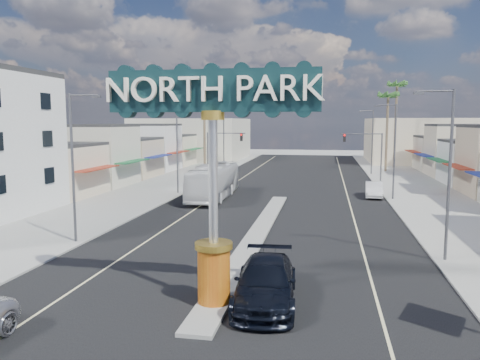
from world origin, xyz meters
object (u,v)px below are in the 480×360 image
at_px(car_parked_right, 374,190).
at_px(city_bus, 214,181).
at_px(streetlight_l_near, 75,160).
at_px(gateway_sign, 213,159).
at_px(streetlight_l_mid, 179,145).
at_px(palm_left_far, 204,93).
at_px(suv_right, 266,282).
at_px(streetlight_r_far, 371,138).
at_px(palm_right_far, 397,90).
at_px(traffic_signal_right, 366,147).
at_px(streetlight_r_mid, 393,147).
at_px(palm_right_mid, 388,99).
at_px(traffic_signal_left, 221,146).
at_px(streetlight_r_near, 447,166).
at_px(streetlight_l_far, 225,138).

distance_m(car_parked_right, city_bus, 15.71).
bearing_deg(city_bus, streetlight_l_near, -103.85).
bearing_deg(city_bus, gateway_sign, -77.39).
relative_size(streetlight_l_mid, city_bus, 0.76).
bearing_deg(gateway_sign, palm_left_far, 105.15).
bearing_deg(suv_right, streetlight_r_far, 76.64).
height_order(gateway_sign, palm_right_far, palm_right_far).
bearing_deg(traffic_signal_right, streetlight_l_mid, -144.50).
height_order(streetlight_r_mid, suv_right, streetlight_r_mid).
xyz_separation_m(gateway_sign, streetlight_r_far, (10.43, 50.02, -0.86)).
height_order(suv_right, car_parked_right, suv_right).
distance_m(streetlight_r_far, car_parked_right, 21.05).
relative_size(streetlight_r_mid, palm_right_mid, 0.74).
height_order(palm_right_mid, city_bus, palm_right_mid).
relative_size(traffic_signal_right, car_parked_right, 1.31).
bearing_deg(gateway_sign, streetlight_l_near, 142.45).
distance_m(streetlight_r_mid, streetlight_r_far, 22.00).
relative_size(gateway_sign, streetlight_l_near, 1.02).
bearing_deg(gateway_sign, streetlight_r_mid, 69.58).
relative_size(palm_right_mid, city_bus, 1.02).
bearing_deg(car_parked_right, palm_right_mid, 84.31).
bearing_deg(gateway_sign, suv_right, 18.40).
distance_m(gateway_sign, traffic_signal_left, 43.04).
bearing_deg(streetlight_r_near, gateway_sign, -142.45).
bearing_deg(suv_right, streetlight_l_mid, 110.77).
height_order(streetlight_l_far, car_parked_right, streetlight_l_far).
bearing_deg(streetlight_r_near, traffic_signal_right, 92.10).
height_order(streetlight_l_far, streetlight_r_mid, same).
bearing_deg(streetlight_l_far, streetlight_r_near, -63.58).
bearing_deg(car_parked_right, streetlight_l_far, 136.96).
xyz_separation_m(traffic_signal_left, palm_right_mid, (22.18, 12.01, 6.33)).
distance_m(streetlight_r_far, palm_right_mid, 7.30).
distance_m(gateway_sign, city_bus, 27.17).
xyz_separation_m(streetlight_r_mid, city_bus, (-16.75, -1.95, -3.41)).
relative_size(streetlight_l_mid, palm_right_mid, 0.74).
height_order(traffic_signal_right, streetlight_l_near, streetlight_l_near).
distance_m(traffic_signal_right, suv_right, 42.11).
bearing_deg(streetlight_r_near, streetlight_l_mid, 136.21).
xyz_separation_m(streetlight_l_far, streetlight_r_far, (20.87, 0.00, 0.00)).
height_order(streetlight_l_far, suv_right, streetlight_l_far).
distance_m(traffic_signal_right, palm_right_mid, 14.10).
bearing_deg(streetlight_r_far, streetlight_l_mid, -133.48).
xyz_separation_m(streetlight_l_mid, suv_right, (12.43, -27.36, -4.20)).
bearing_deg(car_parked_right, streetlight_r_mid, -41.65).
height_order(traffic_signal_left, traffic_signal_right, same).
height_order(gateway_sign, traffic_signal_left, gateway_sign).
height_order(streetlight_l_near, streetlight_l_far, same).
bearing_deg(streetlight_l_far, city_bus, -80.24).
height_order(streetlight_l_mid, streetlight_r_mid, same).
bearing_deg(car_parked_right, gateway_sign, -103.42).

